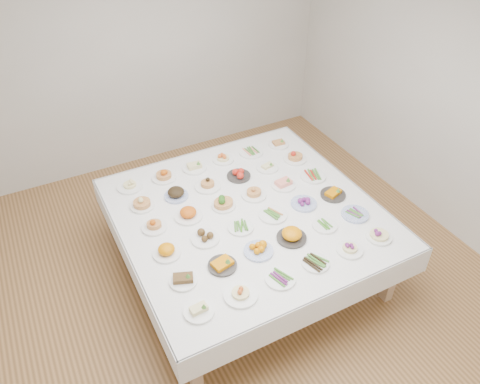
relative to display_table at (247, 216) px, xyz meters
name	(u,v)px	position (x,y,z in m)	size (l,w,h in m)	color
room_envelope	(229,117)	(-0.19, -0.04, 1.14)	(5.02, 5.02, 2.81)	#A27443
display_table	(247,216)	(0.00, 0.00, 0.00)	(2.38, 2.38, 0.75)	white
dish_0	(199,309)	(-0.88, -0.87, 0.10)	(0.23, 0.23, 0.10)	white
dish_1	(241,291)	(-0.53, -0.87, 0.12)	(0.27, 0.27, 0.14)	white
dish_2	(280,278)	(-0.17, -0.87, 0.09)	(0.26, 0.25, 0.06)	white
dish_3	(316,262)	(0.18, -0.87, 0.09)	(0.25, 0.23, 0.06)	white
dish_4	(350,247)	(0.53, -0.87, 0.11)	(0.23, 0.23, 0.11)	white
dish_5	(380,233)	(0.86, -0.86, 0.13)	(0.23, 0.23, 0.13)	white
dish_6	(183,279)	(-0.87, -0.53, 0.10)	(0.23, 0.23, 0.10)	white
dish_7	(222,263)	(-0.52, -0.53, 0.11)	(0.24, 0.24, 0.11)	#2C2A27
dish_8	(259,248)	(-0.17, -0.52, 0.11)	(0.25, 0.25, 0.11)	#4C66B2
dish_9	(292,232)	(0.17, -0.51, 0.14)	(0.26, 0.26, 0.16)	#2C2A27
dish_10	(325,225)	(0.53, -0.52, 0.08)	(0.23, 0.23, 0.05)	white
dish_11	(355,213)	(0.87, -0.52, 0.08)	(0.25, 0.25, 0.05)	#4C66B2
dish_12	(166,250)	(-0.88, -0.18, 0.12)	(0.24, 0.24, 0.12)	white
dish_13	(205,235)	(-0.51, -0.17, 0.12)	(0.25, 0.25, 0.12)	white
dish_14	(241,227)	(-0.17, -0.18, 0.08)	(0.24, 0.24, 0.05)	white
dish_15	(273,214)	(0.18, -0.17, 0.09)	(0.28, 0.27, 0.06)	white
dish_16	(304,202)	(0.53, -0.17, 0.10)	(0.25, 0.25, 0.09)	#4C66B2
dish_17	(333,192)	(0.87, -0.18, 0.11)	(0.25, 0.25, 0.11)	#2C2A27
dish_18	(154,224)	(-0.86, 0.18, 0.12)	(0.23, 0.23, 0.12)	white
dish_19	(188,211)	(-0.53, 0.18, 0.13)	(0.28, 0.28, 0.15)	white
dish_20	(223,201)	(-0.17, 0.17, 0.13)	(0.23, 0.23, 0.15)	white
dish_21	(254,191)	(0.17, 0.18, 0.12)	(0.25, 0.25, 0.13)	white
dish_22	(283,182)	(0.51, 0.18, 0.11)	(0.25, 0.25, 0.11)	white
dish_23	(313,175)	(0.87, 0.17, 0.09)	(0.28, 0.26, 0.06)	white
dish_24	(142,201)	(-0.86, 0.53, 0.13)	(0.24, 0.23, 0.14)	white
dish_25	(176,191)	(-0.52, 0.52, 0.13)	(0.26, 0.26, 0.15)	#4C66B2
dish_26	(208,182)	(-0.18, 0.52, 0.12)	(0.26, 0.26, 0.14)	white
dish_27	(239,173)	(0.18, 0.53, 0.11)	(0.24, 0.24, 0.11)	#2C2A27
dish_28	(267,166)	(0.53, 0.52, 0.10)	(0.23, 0.23, 0.09)	white
dish_29	(295,155)	(0.88, 0.53, 0.13)	(0.25, 0.25, 0.14)	white
dish_30	(130,183)	(-0.88, 0.88, 0.12)	(0.26, 0.26, 0.12)	white
dish_31	(164,173)	(-0.52, 0.86, 0.13)	(0.25, 0.25, 0.15)	white
dish_32	(194,165)	(-0.17, 0.88, 0.11)	(0.25, 0.25, 0.11)	white
dish_33	(223,157)	(0.17, 0.88, 0.12)	(0.23, 0.23, 0.12)	white
dish_34	(251,151)	(0.52, 0.87, 0.09)	(0.26, 0.26, 0.06)	white
dish_35	(278,143)	(0.87, 0.87, 0.10)	(0.23, 0.23, 0.09)	white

